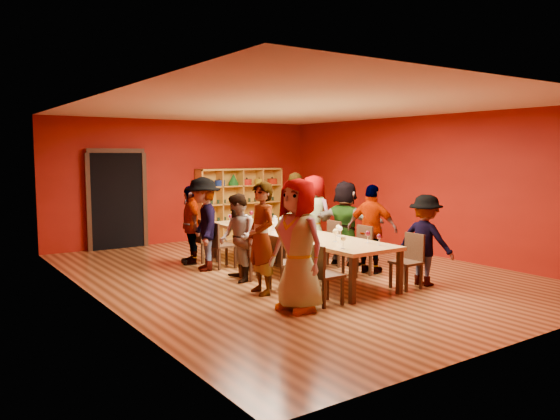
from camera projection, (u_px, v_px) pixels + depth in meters
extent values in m
cube|color=#5D3218|center=(293.00, 273.00, 10.02)|extent=(7.10, 9.10, 0.02)
cube|color=#700D05|center=(187.00, 181.00, 13.56)|extent=(7.10, 0.02, 3.00)
cube|color=#700D05|center=(526.00, 214.00, 6.17)|extent=(7.10, 0.02, 3.00)
cube|color=#700D05|center=(96.00, 201.00, 7.89)|extent=(0.02, 9.10, 3.00)
cube|color=#700D05|center=(424.00, 185.00, 11.84)|extent=(0.02, 9.10, 3.00)
cube|color=silver|center=(293.00, 107.00, 9.71)|extent=(7.10, 9.10, 0.02)
cube|color=tan|center=(293.00, 234.00, 9.95)|extent=(1.10, 4.50, 0.06)
cube|color=black|center=(352.00, 280.00, 7.93)|extent=(0.08, 0.08, 0.69)
cube|color=black|center=(214.00, 241.00, 11.49)|extent=(0.08, 0.08, 0.69)
cube|color=black|center=(400.00, 272.00, 8.48)|extent=(0.08, 0.08, 0.69)
cube|color=black|center=(253.00, 237.00, 12.04)|extent=(0.08, 0.08, 0.69)
cube|color=black|center=(116.00, 201.00, 12.54)|extent=(1.20, 0.14, 2.20)
cube|color=black|center=(116.00, 151.00, 12.36)|extent=(1.32, 0.06, 0.10)
cube|color=black|center=(88.00, 203.00, 12.11)|extent=(0.10, 0.06, 2.20)
cube|color=black|center=(145.00, 200.00, 12.84)|extent=(0.10, 0.06, 2.20)
cube|color=gold|center=(199.00, 205.00, 13.56)|extent=(0.04, 0.40, 1.80)
cube|color=gold|center=(278.00, 201.00, 14.89)|extent=(0.04, 0.40, 1.80)
cube|color=gold|center=(240.00, 169.00, 14.13)|extent=(2.40, 0.40, 0.04)
cube|color=gold|center=(241.00, 236.00, 14.32)|extent=(2.40, 0.40, 0.04)
cube|color=gold|center=(237.00, 202.00, 14.38)|extent=(2.40, 0.02, 1.80)
cube|color=gold|center=(240.00, 220.00, 14.27)|extent=(2.36, 0.38, 0.03)
cube|color=gold|center=(240.00, 203.00, 14.23)|extent=(2.36, 0.38, 0.03)
cube|color=gold|center=(240.00, 186.00, 14.18)|extent=(2.36, 0.38, 0.03)
cube|color=gold|center=(220.00, 204.00, 13.89)|extent=(0.03, 0.38, 1.76)
cube|color=gold|center=(240.00, 203.00, 14.23)|extent=(0.03, 0.38, 1.76)
cube|color=gold|center=(260.00, 202.00, 14.56)|extent=(0.03, 0.38, 1.76)
cylinder|color=red|center=(206.00, 184.00, 13.61)|extent=(0.26, 0.26, 0.15)
sphere|color=black|center=(206.00, 180.00, 13.60)|extent=(0.05, 0.05, 0.05)
cylinder|color=navy|center=(220.00, 183.00, 13.83)|extent=(0.26, 0.26, 0.15)
sphere|color=black|center=(220.00, 179.00, 13.82)|extent=(0.05, 0.05, 0.05)
cylinder|color=#1B6F25|center=(234.00, 184.00, 14.06)|extent=(0.26, 0.26, 0.08)
cone|color=#1B6F25|center=(233.00, 178.00, 14.05)|extent=(0.24, 0.24, 0.22)
cylinder|color=red|center=(247.00, 182.00, 14.28)|extent=(0.26, 0.26, 0.15)
sphere|color=black|center=(247.00, 178.00, 14.27)|extent=(0.05, 0.05, 0.05)
cylinder|color=gold|center=(260.00, 182.00, 14.51)|extent=(0.26, 0.26, 0.15)
sphere|color=black|center=(260.00, 178.00, 14.50)|extent=(0.05, 0.05, 0.05)
cylinder|color=red|center=(272.00, 181.00, 14.73)|extent=(0.26, 0.26, 0.15)
sphere|color=black|center=(272.00, 178.00, 14.72)|extent=(0.05, 0.05, 0.05)
cylinder|color=#1B3021|center=(205.00, 220.00, 13.69)|extent=(0.07, 0.07, 0.10)
cylinder|color=#1B3021|center=(212.00, 220.00, 13.79)|extent=(0.07, 0.07, 0.10)
cylinder|color=#1B3021|center=(218.00, 219.00, 13.90)|extent=(0.07, 0.07, 0.10)
cylinder|color=#1B3021|center=(225.00, 219.00, 14.00)|extent=(0.07, 0.07, 0.10)
cylinder|color=#1B3021|center=(231.00, 218.00, 14.11)|extent=(0.07, 0.07, 0.10)
cylinder|color=#1B3021|center=(237.00, 218.00, 14.21)|extent=(0.07, 0.07, 0.10)
cylinder|color=#1B3021|center=(243.00, 217.00, 14.32)|extent=(0.07, 0.07, 0.10)
cylinder|color=#1B3021|center=(249.00, 217.00, 14.42)|extent=(0.07, 0.07, 0.10)
cylinder|color=#1B3021|center=(255.00, 216.00, 14.52)|extent=(0.07, 0.07, 0.10)
cylinder|color=#1B3021|center=(261.00, 216.00, 14.63)|extent=(0.07, 0.07, 0.10)
cylinder|color=#1B3021|center=(267.00, 216.00, 14.73)|extent=(0.07, 0.07, 0.10)
cylinder|color=#1B3021|center=(273.00, 215.00, 14.84)|extent=(0.07, 0.07, 0.10)
cylinder|color=#1B3021|center=(205.00, 202.00, 13.64)|extent=(0.07, 0.07, 0.10)
cylinder|color=#1B3021|center=(212.00, 202.00, 13.75)|extent=(0.07, 0.07, 0.10)
cylinder|color=#1B3021|center=(218.00, 202.00, 13.85)|extent=(0.07, 0.07, 0.10)
cylinder|color=#1B3021|center=(225.00, 201.00, 13.96)|extent=(0.07, 0.07, 0.10)
cylinder|color=#1B3021|center=(231.00, 201.00, 14.06)|extent=(0.07, 0.07, 0.10)
cylinder|color=#1B3021|center=(237.00, 201.00, 14.17)|extent=(0.07, 0.07, 0.10)
cylinder|color=#1B3021|center=(243.00, 200.00, 14.27)|extent=(0.07, 0.07, 0.10)
cylinder|color=#1B3021|center=(249.00, 200.00, 14.37)|extent=(0.07, 0.07, 0.10)
cylinder|color=#1B3021|center=(255.00, 200.00, 14.48)|extent=(0.07, 0.07, 0.10)
cylinder|color=#1B3021|center=(261.00, 199.00, 14.58)|extent=(0.07, 0.07, 0.10)
cylinder|color=#1B3021|center=(267.00, 199.00, 14.69)|extent=(0.07, 0.07, 0.10)
cylinder|color=#1B3021|center=(273.00, 199.00, 14.79)|extent=(0.07, 0.07, 0.10)
cube|color=black|center=(326.00, 275.00, 7.89)|extent=(0.42, 0.42, 0.04)
cube|color=black|center=(316.00, 260.00, 7.76)|extent=(0.04, 0.40, 0.44)
cube|color=black|center=(324.00, 295.00, 7.68)|extent=(0.04, 0.04, 0.41)
cube|color=black|center=(342.00, 291.00, 7.87)|extent=(0.04, 0.04, 0.41)
cube|color=black|center=(309.00, 290.00, 7.96)|extent=(0.04, 0.04, 0.41)
cube|color=black|center=(327.00, 286.00, 8.15)|extent=(0.04, 0.04, 0.41)
imported|color=#161B3D|center=(298.00, 245.00, 7.56)|extent=(0.64, 0.97, 1.85)
cube|color=black|center=(285.00, 263.00, 8.74)|extent=(0.42, 0.42, 0.04)
cube|color=black|center=(275.00, 250.00, 8.61)|extent=(0.04, 0.40, 0.44)
cube|color=black|center=(282.00, 280.00, 8.53)|extent=(0.04, 0.04, 0.41)
cube|color=black|center=(299.00, 278.00, 8.72)|extent=(0.04, 0.04, 0.41)
cube|color=black|center=(270.00, 276.00, 8.81)|extent=(0.04, 0.04, 0.41)
cube|color=black|center=(287.00, 274.00, 9.00)|extent=(0.04, 0.04, 0.41)
imported|color=#131734|center=(261.00, 238.00, 8.45)|extent=(0.52, 0.67, 1.75)
cube|color=black|center=(254.00, 254.00, 9.51)|extent=(0.42, 0.42, 0.04)
cube|color=black|center=(245.00, 242.00, 9.38)|extent=(0.04, 0.40, 0.44)
cube|color=black|center=(251.00, 270.00, 9.30)|extent=(0.04, 0.04, 0.41)
cube|color=black|center=(268.00, 268.00, 9.49)|extent=(0.04, 0.04, 0.41)
cube|color=black|center=(241.00, 267.00, 9.58)|extent=(0.04, 0.04, 0.41)
cube|color=black|center=(257.00, 264.00, 9.77)|extent=(0.04, 0.04, 0.41)
imported|color=#121433|center=(237.00, 238.00, 9.29)|extent=(0.56, 0.81, 1.51)
cube|color=black|center=(223.00, 245.00, 10.44)|extent=(0.42, 0.42, 0.04)
cube|color=black|center=(214.00, 234.00, 10.31)|extent=(0.04, 0.40, 0.44)
cube|color=black|center=(219.00, 259.00, 10.23)|extent=(0.04, 0.04, 0.41)
cube|color=black|center=(235.00, 257.00, 10.42)|extent=(0.04, 0.04, 0.41)
cube|color=black|center=(211.00, 257.00, 10.51)|extent=(0.04, 0.04, 0.41)
cube|color=black|center=(227.00, 255.00, 10.70)|extent=(0.04, 0.04, 0.41)
imported|color=#141C39|center=(203.00, 224.00, 10.16)|extent=(0.80, 1.22, 1.75)
cube|color=black|center=(206.00, 241.00, 11.02)|extent=(0.42, 0.42, 0.04)
cube|color=black|center=(197.00, 230.00, 10.89)|extent=(0.04, 0.40, 0.44)
cube|color=black|center=(202.00, 254.00, 10.81)|extent=(0.04, 0.04, 0.41)
cube|color=black|center=(218.00, 252.00, 11.00)|extent=(0.04, 0.04, 0.41)
cube|color=black|center=(195.00, 251.00, 11.09)|extent=(0.04, 0.04, 0.41)
cube|color=black|center=(210.00, 250.00, 11.28)|extent=(0.04, 0.04, 0.41)
imported|color=#C7868B|center=(191.00, 225.00, 10.80)|extent=(0.63, 0.99, 1.56)
cube|color=black|center=(406.00, 262.00, 8.81)|extent=(0.42, 0.42, 0.04)
cube|color=black|center=(415.00, 247.00, 8.89)|extent=(0.04, 0.40, 0.44)
cube|color=black|center=(406.00, 279.00, 8.60)|extent=(0.04, 0.04, 0.41)
cube|color=black|center=(421.00, 277.00, 8.79)|extent=(0.04, 0.04, 0.41)
cube|color=black|center=(391.00, 275.00, 8.88)|extent=(0.04, 0.04, 0.41)
cube|color=black|center=(405.00, 273.00, 9.07)|extent=(0.04, 0.04, 0.41)
imported|color=#525157|center=(425.00, 240.00, 9.03)|extent=(0.61, 1.04, 1.51)
cube|color=black|center=(357.00, 252.00, 9.77)|extent=(0.42, 0.42, 0.04)
cube|color=black|center=(365.00, 238.00, 9.85)|extent=(0.04, 0.40, 0.44)
cube|color=black|center=(356.00, 267.00, 9.56)|extent=(0.04, 0.04, 0.41)
cube|color=black|center=(370.00, 265.00, 9.75)|extent=(0.04, 0.04, 0.41)
cube|color=black|center=(343.00, 264.00, 9.84)|extent=(0.04, 0.04, 0.41)
cube|color=black|center=(357.00, 262.00, 10.03)|extent=(0.04, 0.04, 0.41)
imported|color=#5374AC|center=(372.00, 229.00, 9.94)|extent=(0.79, 1.05, 1.63)
cube|color=black|center=(326.00, 245.00, 10.47)|extent=(0.42, 0.42, 0.04)
cube|color=black|center=(334.00, 232.00, 10.56)|extent=(0.04, 0.40, 0.44)
cube|color=black|center=(325.00, 259.00, 10.26)|extent=(0.04, 0.04, 0.41)
cube|color=black|center=(339.00, 257.00, 10.45)|extent=(0.04, 0.04, 0.41)
cube|color=black|center=(314.00, 256.00, 10.54)|extent=(0.04, 0.04, 0.41)
cube|color=black|center=(328.00, 254.00, 10.73)|extent=(0.04, 0.04, 0.41)
imported|color=#151F3B|center=(345.00, 223.00, 10.70)|extent=(0.83, 1.60, 1.66)
cube|color=black|center=(296.00, 239.00, 11.30)|extent=(0.42, 0.42, 0.04)
cube|color=black|center=(303.00, 226.00, 11.38)|extent=(0.04, 0.40, 0.44)
cube|color=black|center=(294.00, 251.00, 11.09)|extent=(0.04, 0.04, 0.41)
cube|color=black|center=(307.00, 250.00, 11.28)|extent=(0.04, 0.04, 0.41)
cube|color=black|center=(284.00, 249.00, 11.36)|extent=(0.04, 0.04, 0.41)
cube|color=black|center=(297.00, 247.00, 11.56)|extent=(0.04, 0.04, 0.41)
imported|color=#526FA8|center=(314.00, 216.00, 11.52)|extent=(0.71, 0.95, 1.73)
cube|color=black|center=(279.00, 235.00, 11.79)|extent=(0.42, 0.42, 0.04)
cube|color=black|center=(286.00, 223.00, 11.88)|extent=(0.04, 0.40, 0.44)
cube|color=black|center=(277.00, 247.00, 11.58)|extent=(0.04, 0.04, 0.41)
cube|color=black|center=(290.00, 246.00, 11.77)|extent=(0.04, 0.04, 0.41)
cube|color=black|center=(268.00, 245.00, 11.86)|extent=(0.04, 0.04, 0.41)
cube|color=black|center=(281.00, 243.00, 12.05)|extent=(0.04, 0.04, 0.41)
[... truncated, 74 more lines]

